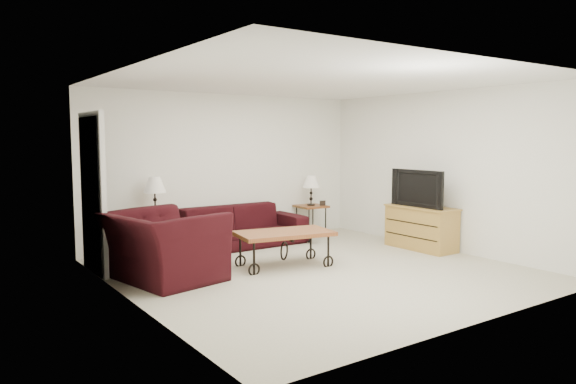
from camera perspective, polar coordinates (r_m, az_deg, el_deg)
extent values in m
plane|color=beige|center=(7.28, 3.18, -8.30)|extent=(5.00, 5.00, 0.00)
cube|color=white|center=(9.18, -6.43, 2.47)|extent=(5.00, 0.02, 2.50)
cube|color=white|center=(5.35, 19.96, -0.13)|extent=(5.00, 0.02, 2.50)
cube|color=white|center=(5.89, -16.30, 0.48)|extent=(0.02, 5.00, 2.50)
cube|color=white|center=(8.85, 16.10, 2.16)|extent=(0.02, 5.00, 2.50)
plane|color=white|center=(7.11, 3.29, 11.65)|extent=(5.00, 5.00, 0.00)
cube|color=black|center=(7.49, -20.06, -0.33)|extent=(0.08, 0.94, 2.04)
imported|color=black|center=(8.82, -5.35, -3.67)|extent=(2.25, 0.88, 0.66)
cube|color=brown|center=(8.44, -13.80, -4.46)|extent=(0.60, 0.60, 0.59)
cube|color=brown|center=(9.87, 2.44, -2.98)|extent=(0.53, 0.53, 0.54)
cube|color=black|center=(8.19, -14.46, -2.33)|extent=(0.12, 0.02, 0.10)
cube|color=black|center=(9.80, 3.68, -1.18)|extent=(0.11, 0.04, 0.09)
cube|color=brown|center=(7.47, -0.41, -6.03)|extent=(1.41, 0.93, 0.49)
imported|color=black|center=(6.87, -13.03, -5.63)|extent=(1.39, 1.52, 0.86)
cube|color=#B56B17|center=(6.87, -11.72, -4.84)|extent=(0.18, 0.40, 0.39)
cube|color=#B88844|center=(8.86, 13.89, -3.69)|extent=(0.47, 1.14, 0.68)
imported|color=black|center=(8.77, 13.90, 0.39)|extent=(0.13, 1.02, 0.59)
ellipsoid|color=black|center=(9.12, 2.24, -3.91)|extent=(0.43, 0.36, 0.48)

